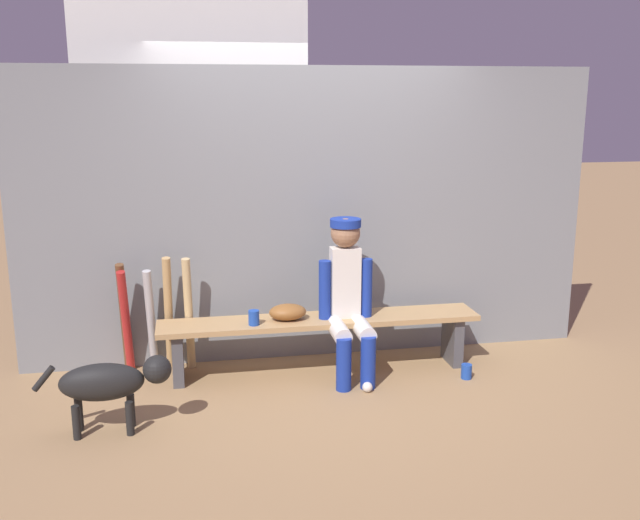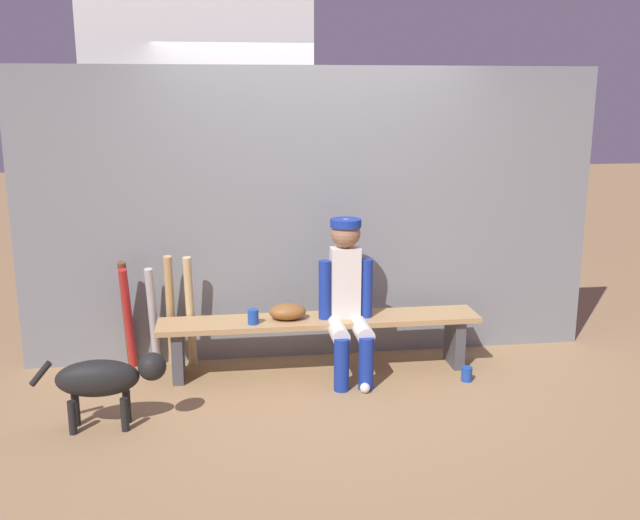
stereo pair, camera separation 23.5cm
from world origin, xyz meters
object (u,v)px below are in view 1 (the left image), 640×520
dugout_bench (320,329)px  dog (111,382)px  baseball (367,387)px  bat_wood_natural (189,314)px  baseball_glove (288,312)px  bat_wood_tan (169,313)px  player_seated (348,294)px  bat_aluminum_silver (151,320)px  scoreboard (199,62)px  bat_aluminum_red (126,322)px  cup_on_bench (254,318)px  cup_on_ground (466,371)px  bat_wood_dark (124,317)px

dugout_bench → dog: size_ratio=2.89×
baseball → bat_wood_natural: bearing=151.7°
baseball_glove → bat_wood_tan: bearing=163.4°
player_seated → bat_aluminum_silver: player_seated is taller
baseball → scoreboard: size_ratio=0.02×
baseball → dog: dog is taller
bat_aluminum_silver → dog: 1.04m
bat_aluminum_red → baseball: bearing=-21.6°
dugout_bench → cup_on_bench: (-0.51, -0.08, 0.15)m
dog → scoreboard: bearing=71.0°
player_seated → baseball_glove: (-0.44, 0.10, -0.15)m
bat_aluminum_silver → dugout_bench: bearing=-11.7°
cup_on_ground → scoreboard: (-1.86, 1.51, 2.28)m
baseball_glove → bat_wood_tan: size_ratio=0.31×
dugout_bench → cup_on_bench: 0.53m
bat_wood_natural → cup_on_ground: bat_wood_natural is taller
baseball → cup_on_bench: bearing=154.2°
bat_wood_tan → dog: (-0.34, -1.02, -0.12)m
bat_wood_dark → scoreboard: bearing=53.7°
dugout_bench → player_seated: (0.19, -0.10, 0.30)m
cup_on_ground → dog: bearing=-170.7°
bat_aluminum_red → baseball_glove: bearing=-10.6°
bat_wood_tan → baseball_glove: bearing=-16.6°
dugout_bench → bat_aluminum_silver: (-1.26, 0.26, 0.07)m
bat_wood_natural → bat_wood_tan: bearing=162.9°
player_seated → scoreboard: size_ratio=0.36×
bat_wood_tan → cup_on_ground: 2.30m
bat_aluminum_silver → bat_wood_dark: bat_wood_dark is taller
bat_aluminum_red → bat_wood_dark: bearing=105.5°
dugout_bench → bat_aluminum_red: (-1.44, 0.22, 0.08)m
bat_wood_tan → player_seated: bearing=-15.6°
bat_wood_dark → cup_on_bench: size_ratio=7.97×
baseball → dog: bearing=-169.9°
bat_aluminum_red → bat_wood_tan: bearing=7.0°
dugout_bench → baseball: dugout_bench is taller
bat_aluminum_silver → scoreboard: scoreboard is taller
scoreboard → dog: (-0.66, -1.92, -2.00)m
baseball → scoreboard: 3.01m
bat_wood_dark → player_seated: bearing=-13.1°
bat_aluminum_red → dog: bat_aluminum_red is taller
bat_wood_natural → scoreboard: scoreboard is taller
bat_wood_dark → bat_aluminum_red: bearing=-74.5°
bat_wood_tan → bat_wood_dark: 0.33m
bat_wood_dark → cup_on_ground: 2.61m
scoreboard → baseball: bearing=-56.6°
baseball_glove → cup_on_bench: bearing=-163.6°
baseball → cup_on_ground: size_ratio=0.67×
bat_wood_dark → cup_on_ground: size_ratio=7.97×
scoreboard → dog: 2.85m
bat_wood_tan → scoreboard: scoreboard is taller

